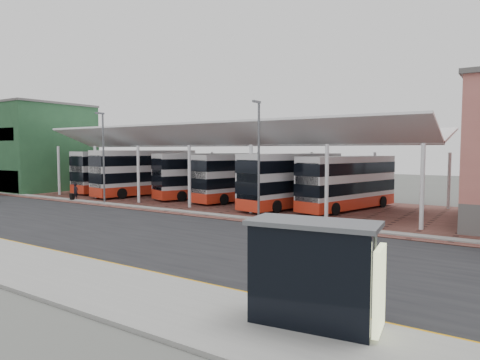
% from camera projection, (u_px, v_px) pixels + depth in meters
% --- Properties ---
extents(ground, '(140.00, 140.00, 0.00)m').
position_uv_depth(ground, '(174.00, 232.00, 25.06)').
color(ground, '#4C4E49').
extents(road, '(120.00, 14.00, 0.02)m').
position_uv_depth(road, '(162.00, 234.00, 24.23)').
color(road, black).
rests_on(road, ground).
extents(forecourt, '(72.00, 16.00, 0.06)m').
position_uv_depth(forecourt, '(301.00, 209.00, 34.76)').
color(forecourt, brown).
rests_on(forecourt, ground).
extents(sidewalk, '(120.00, 4.00, 0.14)m').
position_uv_depth(sidewalk, '(25.00, 265.00, 17.57)').
color(sidewalk, gray).
rests_on(sidewalk, ground).
extents(north_kerb, '(120.00, 0.80, 0.14)m').
position_uv_depth(north_kerb, '(234.00, 217.00, 30.21)').
color(north_kerb, gray).
rests_on(north_kerb, ground).
extents(yellow_line_near, '(120.00, 0.12, 0.01)m').
position_uv_depth(yellow_line_near, '(68.00, 256.00, 19.24)').
color(yellow_line_near, '#D38E03').
rests_on(yellow_line_near, road).
extents(yellow_line_far, '(120.00, 0.12, 0.01)m').
position_uv_depth(yellow_line_far, '(74.00, 255.00, 19.49)').
color(yellow_line_far, '#D38E03').
rests_on(yellow_line_far, road).
extents(canopy, '(37.00, 11.63, 7.07)m').
position_uv_depth(canopy, '(227.00, 139.00, 39.55)').
color(canopy, white).
rests_on(canopy, ground).
extents(shop_green, '(6.40, 10.20, 10.22)m').
position_uv_depth(shop_green, '(47.00, 147.00, 50.36)').
color(shop_green, '#295632').
rests_on(shop_green, ground).
extents(shop_cream, '(6.40, 10.20, 10.22)m').
position_uv_depth(shop_cream, '(17.00, 148.00, 53.95)').
color(shop_cream, '#BFB2A2').
rests_on(shop_cream, ground).
extents(lamp_west, '(0.16, 0.90, 8.07)m').
position_uv_depth(lamp_west, '(103.00, 155.00, 37.69)').
color(lamp_west, '#5A5C62').
rests_on(lamp_west, ground).
extents(lamp_east, '(0.16, 0.90, 8.07)m').
position_uv_depth(lamp_east, '(259.00, 156.00, 28.87)').
color(lamp_east, '#5A5C62').
rests_on(lamp_east, ground).
extents(bus_0, '(3.36, 11.26, 4.58)m').
position_uv_depth(bus_0, '(120.00, 172.00, 48.78)').
color(bus_0, silver).
rests_on(bus_0, forecourt).
extents(bus_1, '(4.67, 11.71, 4.71)m').
position_uv_depth(bus_1, '(146.00, 173.00, 44.88)').
color(bus_1, silver).
rests_on(bus_1, forecourt).
extents(bus_2, '(6.36, 10.84, 4.41)m').
position_uv_depth(bus_2, '(207.00, 176.00, 42.16)').
color(bus_2, silver).
rests_on(bus_2, forecourt).
extents(bus_3, '(4.72, 10.78, 4.33)m').
position_uv_depth(bus_3, '(242.00, 178.00, 39.94)').
color(bus_3, silver).
rests_on(bus_3, forecourt).
extents(bus_4, '(4.64, 11.07, 4.45)m').
position_uv_depth(bus_4, '(292.00, 181.00, 35.23)').
color(bus_4, silver).
rests_on(bus_4, forecourt).
extents(bus_5, '(4.89, 10.57, 4.25)m').
position_uv_depth(bus_5, '(348.00, 183.00, 33.87)').
color(bus_5, silver).
rests_on(bus_5, forecourt).
extents(pedestrian, '(0.50, 0.65, 1.59)m').
position_uv_depth(pedestrian, '(76.00, 192.00, 40.67)').
color(pedestrian, black).
rests_on(pedestrian, forecourt).
extents(suitcase, '(0.37, 0.27, 0.64)m').
position_uv_depth(suitcase, '(72.00, 197.00, 40.09)').
color(suitcase, black).
rests_on(suitcase, forecourt).
extents(bus_shelter, '(3.65, 2.05, 2.78)m').
position_uv_depth(bus_shelter, '(321.00, 264.00, 10.97)').
color(bus_shelter, black).
rests_on(bus_shelter, sidewalk).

